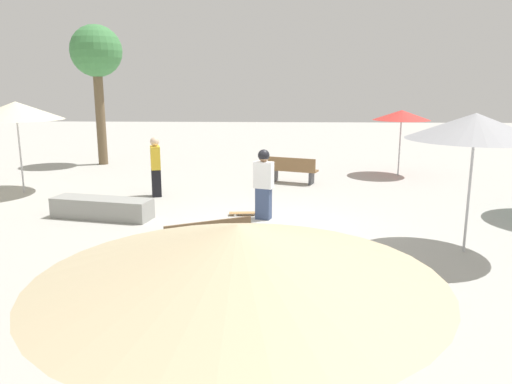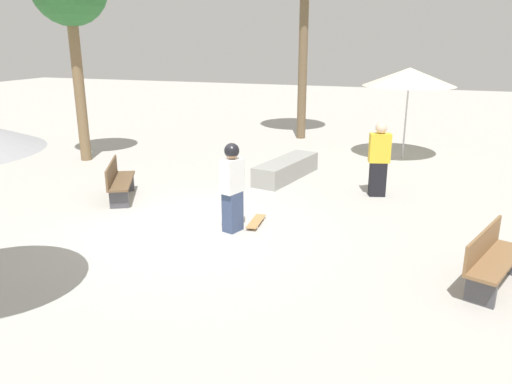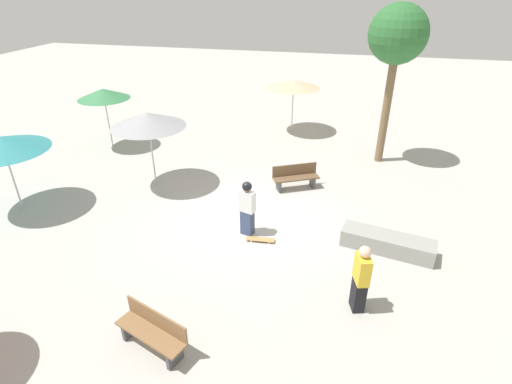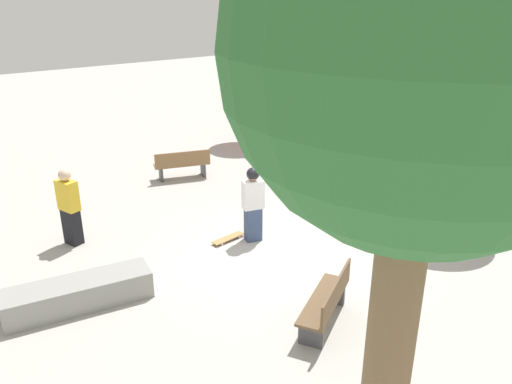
{
  "view_description": "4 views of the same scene",
  "coord_description": "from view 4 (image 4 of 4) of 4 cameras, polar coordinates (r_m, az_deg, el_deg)",
  "views": [
    {
      "loc": [
        0.22,
        -10.74,
        3.23
      ],
      "look_at": [
        -0.24,
        0.23,
        0.79
      ],
      "focal_mm": 35.0,
      "sensor_mm": 36.0,
      "label": 1
    },
    {
      "loc": [
        8.06,
        4.12,
        3.47
      ],
      "look_at": [
        -0.12,
        1.26,
        0.79
      ],
      "focal_mm": 35.0,
      "sensor_mm": 36.0,
      "label": 2
    },
    {
      "loc": [
        -2.54,
        10.14,
        6.64
      ],
      "look_at": [
        -0.23,
        0.36,
        1.15
      ],
      "focal_mm": 28.0,
      "sensor_mm": 36.0,
      "label": 3
    },
    {
      "loc": [
        -6.19,
        -6.89,
        5.07
      ],
      "look_at": [
        -0.13,
        0.65,
        1.2
      ],
      "focal_mm": 35.0,
      "sensor_mm": 36.0,
      "label": 4
    }
  ],
  "objects": [
    {
      "name": "ground_plane",
      "position": [
        10.56,
        2.77,
        -6.89
      ],
      "size": [
        60.0,
        60.0,
        0.0
      ],
      "primitive_type": "plane",
      "color": "#B2AFA8"
    },
    {
      "name": "skater_main",
      "position": [
        10.68,
        -0.34,
        -1.12
      ],
      "size": [
        0.5,
        0.37,
        1.68
      ],
      "rotation": [
        0.0,
        0.0,
        2.83
      ],
      "color": "#38476B",
      "rests_on": "ground_plane"
    },
    {
      "name": "skateboard",
      "position": [
        11.01,
        -3.19,
        -5.28
      ],
      "size": [
        0.81,
        0.26,
        0.07
      ],
      "rotation": [
        0.0,
        0.0,
        3.22
      ],
      "color": "#B7844C",
      "rests_on": "ground_plane"
    },
    {
      "name": "concrete_ledge",
      "position": [
        9.3,
        -19.56,
        -10.85
      ],
      "size": [
        2.53,
        1.15,
        0.49
      ],
      "rotation": [
        0.0,
        0.0,
        2.94
      ],
      "color": "gray",
      "rests_on": "ground_plane"
    },
    {
      "name": "bench_near",
      "position": [
        8.33,
        8.14,
        -12.29
      ],
      "size": [
        1.62,
        1.12,
        0.85
      ],
      "rotation": [
        0.0,
        0.0,
        0.48
      ],
      "color": "#47474C",
      "rests_on": "ground_plane"
    },
    {
      "name": "bench_far",
      "position": [
        14.66,
        -8.43,
        3.12
      ],
      "size": [
        1.65,
        0.97,
        0.85
      ],
      "rotation": [
        0.0,
        0.0,
        5.93
      ],
      "color": "#47474C",
      "rests_on": "ground_plane"
    },
    {
      "name": "shade_umbrella_teal",
      "position": [
        15.98,
        20.65,
        10.22
      ],
      "size": [
        2.65,
        2.65,
        2.45
      ],
      "color": "#B7B7BC",
      "rests_on": "ground_plane"
    },
    {
      "name": "shade_umbrella_red",
      "position": [
        17.62,
        -0.71,
        12.1
      ],
      "size": [
        1.96,
        1.96,
        2.27
      ],
      "color": "#B7B7BC",
      "rests_on": "ground_plane"
    },
    {
      "name": "shade_umbrella_grey",
      "position": [
        11.76,
        22.11,
        7.22
      ],
      "size": [
        2.5,
        2.5,
        2.67
      ],
      "color": "#B7B7BC",
      "rests_on": "ground_plane"
    },
    {
      "name": "palm_tree_left",
      "position": [
        2.69,
        18.6,
        12.85
      ],
      "size": [
        2.08,
        2.08,
        5.85
      ],
      "color": "brown",
      "rests_on": "ground_plane"
    },
    {
      "name": "bystander_watching",
      "position": [
        11.27,
        -20.56,
        -1.63
      ],
      "size": [
        0.38,
        0.52,
        1.7
      ],
      "rotation": [
        0.0,
        0.0,
        1.85
      ],
      "color": "black",
      "rests_on": "ground_plane"
    }
  ]
}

